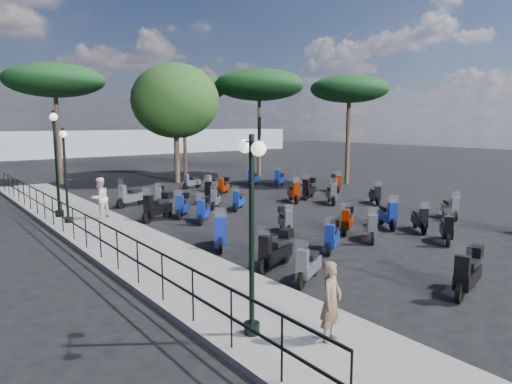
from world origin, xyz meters
TOP-DOWN VIEW (x-y plane):
  - ground at (0.00, 0.00)m, footprint 120.00×120.00m
  - sidewalk at (-6.50, 3.00)m, footprint 3.00×30.00m
  - railing at (-7.80, 2.80)m, footprint 0.04×26.04m
  - lamp_post_0 at (-7.20, -7.26)m, footprint 0.56×1.06m
  - lamp_post_1 at (-7.23, 4.92)m, footprint 0.44×1.09m
  - lamp_post_2 at (-7.18, 6.39)m, footprint 0.53×1.29m
  - woman at (-6.20, -8.34)m, footprint 0.64×0.53m
  - pedestrian_far at (-5.91, 4.98)m, footprint 1.02×0.93m
  - scooter_0 at (-4.13, -5.58)m, footprint 1.45×0.89m
  - scooter_1 at (-4.06, -4.19)m, footprint 1.65×0.83m
  - scooter_2 at (-4.13, -1.45)m, footprint 1.15×1.60m
  - scooter_3 at (-2.56, 2.27)m, footprint 1.21×1.33m
  - scooter_4 at (-3.90, 3.76)m, footprint 1.73×1.05m
  - scooter_5 at (-3.58, 7.48)m, footprint 1.72×0.86m
  - scooter_6 at (-1.66, -8.51)m, footprint 1.74×0.74m
  - scooter_7 at (0.79, -2.57)m, footprint 1.35×0.99m
  - scooter_8 at (-1.49, -3.95)m, footprint 1.36×1.02m
  - scooter_9 at (-1.02, -1.11)m, footprint 0.84×1.36m
  - scooter_10 at (0.16, 6.10)m, footprint 1.36×1.44m
  - scooter_11 at (-2.19, 7.15)m, footprint 0.94×1.30m
  - scooter_12 at (2.39, -5.62)m, footprint 1.38×1.05m
  - scooter_13 at (2.69, -2.96)m, footprint 1.08×1.52m
  - scooter_14 at (0.56, -3.90)m, footprint 1.30×1.13m
  - scooter_15 at (0.11, 3.56)m, footprint 1.22×1.09m
  - scooter_16 at (-0.50, 4.61)m, footprint 1.07×1.15m
  - scooter_17 at (2.21, 8.00)m, footprint 1.30×1.10m
  - scooter_20 at (3.17, -4.09)m, footprint 1.08×1.23m
  - scooter_21 at (3.63, 3.57)m, footprint 0.98×1.58m
  - scooter_22 at (5.09, 3.95)m, footprint 1.61×1.07m
  - scooter_23 at (2.60, 9.71)m, footprint 1.49×0.62m
  - scooter_25 at (6.24, -3.56)m, footprint 1.13×1.28m
  - scooter_26 at (6.61, 0.71)m, footprint 1.00×1.29m
  - scooter_27 at (4.83, 2.04)m, footprint 1.15×1.47m
  - scooter_28 at (8.05, 4.73)m, footprint 1.11×1.44m
  - scooter_29 at (6.81, 8.47)m, footprint 1.51×1.11m
  - scooter_30 at (1.81, 11.02)m, footprint 1.49×0.62m
  - scooter_31 at (-2.73, 3.75)m, footprint 1.21×1.33m
  - scooter_32 at (5.52, 9.58)m, footprint 1.51×1.11m
  - broadleaf_tree at (2.50, 14.22)m, footprint 5.89×5.89m
  - pine_0 at (5.44, 18.44)m, footprint 6.70×6.70m
  - pine_1 at (9.45, 14.01)m, footprint 6.80×6.80m
  - pine_2 at (-4.07, 18.28)m, footprint 6.35×6.35m
  - pine_3 at (11.25, 6.71)m, footprint 5.13×5.13m
  - distant_hills at (0.00, 45.00)m, footprint 70.00×8.00m

SIDE VIEW (x-z plane):
  - ground at x=0.00m, z-range 0.00..0.00m
  - sidewalk at x=-6.50m, z-range 0.00..0.15m
  - scooter_16 at x=-0.50m, z-range -0.18..1.00m
  - scooter_23 at x=2.60m, z-range -0.18..1.02m
  - scooter_30 at x=1.81m, z-range -0.18..1.02m
  - scooter_26 at x=6.61m, z-range -0.19..1.04m
  - scooter_15 at x=0.11m, z-range -0.19..1.04m
  - scooter_20 at x=3.17m, z-range -0.19..1.04m
  - scooter_0 at x=-4.13m, z-range -0.19..1.07m
  - scooter_11 at x=-2.19m, z-range -0.14..1.03m
  - scooter_9 at x=-1.02m, z-range -0.15..1.03m
  - scooter_25 at x=6.24m, z-range -0.20..1.09m
  - scooter_14 at x=0.56m, z-range -0.20..1.10m
  - scooter_12 at x=2.39m, z-range -0.20..1.10m
  - scooter_7 at x=0.79m, z-range -0.15..1.08m
  - scooter_17 at x=2.21m, z-range -0.15..1.09m
  - scooter_8 at x=-1.49m, z-range -0.15..1.09m
  - scooter_21 at x=3.63m, z-range -0.21..1.17m
  - scooter_27 at x=4.83m, z-range -0.21..1.18m
  - scooter_13 at x=2.69m, z-range -0.21..1.18m
  - scooter_29 at x=6.81m, z-range -0.21..1.19m
  - scooter_32 at x=5.52m, z-range -0.21..1.19m
  - scooter_3 at x=-2.56m, z-range -0.16..1.15m
  - scooter_31 at x=-2.73m, z-range -0.16..1.15m
  - scooter_5 at x=-3.58m, z-range -0.22..1.21m
  - scooter_28 at x=8.05m, z-range -0.16..1.16m
  - scooter_2 at x=-4.13m, z-range -0.23..1.25m
  - scooter_1 at x=-4.06m, z-range -0.17..1.20m
  - scooter_10 at x=0.16m, z-range -0.23..1.26m
  - scooter_6 at x=-1.66m, z-range -0.17..1.23m
  - scooter_22 at x=5.09m, z-range -0.18..1.25m
  - scooter_4 at x=-3.90m, z-range -0.18..1.30m
  - railing at x=-7.80m, z-range 0.35..1.45m
  - woman at x=-6.20m, z-range 0.15..1.65m
  - pedestrian_far at x=-5.91m, z-range 0.15..1.86m
  - distant_hills at x=0.00m, z-range 0.00..3.00m
  - lamp_post_1 at x=-7.23m, z-range 0.41..4.16m
  - lamp_post_0 at x=-7.20m, z-range 0.41..4.17m
  - lamp_post_2 at x=-7.18m, z-range 0.46..4.91m
  - broadleaf_tree at x=2.50m, z-range 1.50..9.53m
  - pine_3 at x=11.25m, z-range 2.65..9.81m
  - pine_0 at x=5.44m, z-range 2.73..10.57m
  - pine_2 at x=-4.07m, z-range 2.83..10.76m
  - pine_1 at x=9.45m, z-range 2.84..10.92m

